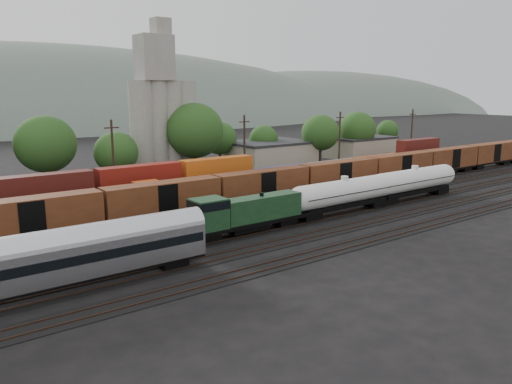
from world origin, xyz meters
TOP-DOWN VIEW (x-y plane):
  - ground at (0.00, 0.00)m, footprint 600.00×600.00m
  - tracks at (0.00, 0.00)m, footprint 180.00×33.20m
  - green_locomotive at (-7.86, -5.00)m, footprint 17.07×3.01m
  - tank_car_a at (8.89, -5.00)m, footprint 18.42×3.30m
  - tank_car_b at (24.02, -5.00)m, footprint 18.61×3.33m
  - passenger_coach at (-27.75, -10.00)m, footprint 22.86×2.82m
  - orange_locomotive at (-7.92, 10.00)m, footprint 16.89×2.82m
  - boxcar_string at (18.36, 5.00)m, footprint 169.00×2.90m
  - container_wall at (-12.32, 15.00)m, footprint 161.05×2.60m
  - grain_silo at (3.28, 36.00)m, footprint 13.40×5.00m
  - industrial_sheds at (6.63, 35.25)m, footprint 119.38×17.26m
  - tree_band at (-12.23, 35.28)m, footprint 164.83×21.56m
  - utility_poles at (0.00, 22.00)m, footprint 122.20×0.36m
  - distant_hills at (23.92, 260.00)m, footprint 860.00×286.00m

SIDE VIEW (x-z plane):
  - distant_hills at x=23.92m, z-range -85.56..44.44m
  - ground at x=0.00m, z-range 0.00..0.00m
  - tracks at x=0.00m, z-range -0.05..0.15m
  - orange_locomotive at x=-7.92m, z-range 0.31..4.53m
  - industrial_sheds at x=6.63m, z-range 0.01..5.11m
  - green_locomotive at x=-7.86m, z-range 0.32..4.84m
  - container_wall at x=-12.32m, z-range -0.20..5.60m
  - tank_car_a at x=8.89m, z-range 0.44..5.27m
  - tank_car_b at x=24.02m, z-range 0.44..5.32m
  - boxcar_string at x=18.36m, z-range 1.02..5.22m
  - passenger_coach at x=-27.75m, z-range 0.59..5.78m
  - utility_poles at x=0.00m, z-range 0.21..12.21m
  - tree_band at x=-12.23m, z-range 0.44..14.38m
  - grain_silo at x=3.28m, z-range -3.24..25.76m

